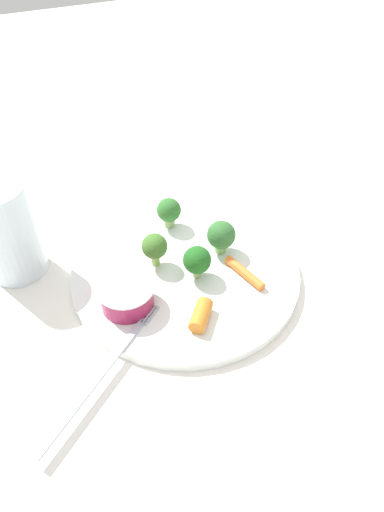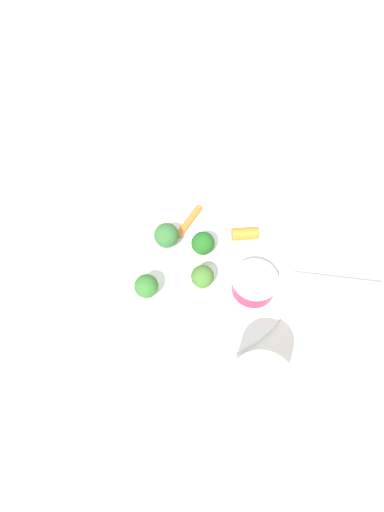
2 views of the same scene
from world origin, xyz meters
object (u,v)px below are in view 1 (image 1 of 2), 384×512
object	(u,v)px
broccoli_floret_3	(221,236)
fork	(106,369)
broccoli_floret_2	(169,211)
broccoli_floret_0	(155,247)
broccoli_floret_1	(197,260)
carrot_stick_0	(201,315)
carrot_stick_1	(244,273)
plate	(185,271)
drinking_glass	(7,232)
sauce_cup	(127,295)

from	to	relation	value
broccoli_floret_3	fork	size ratio (longest dim) A/B	0.28
broccoli_floret_2	fork	bearing A→B (deg)	140.69
broccoli_floret_0	broccoli_floret_1	size ratio (longest dim) A/B	1.05
carrot_stick_0	carrot_stick_1	distance (m)	0.08
plate	broccoli_floret_3	xyz separation A→B (m)	(0.01, -0.05, 0.03)
carrot_stick_0	drinking_glass	world-z (taller)	drinking_glass
drinking_glass	sauce_cup	bearing A→B (deg)	-141.21
plate	broccoli_floret_1	size ratio (longest dim) A/B	6.49
fork	broccoli_floret_3	bearing A→B (deg)	-60.53
broccoli_floret_0	fork	distance (m)	0.15
broccoli_floret_2	broccoli_floret_3	bearing A→B (deg)	-152.99
broccoli_floret_1	carrot_stick_0	world-z (taller)	broccoli_floret_1
plate	carrot_stick_0	distance (m)	0.08
broccoli_floret_0	broccoli_floret_3	xyz separation A→B (m)	(-0.01, -0.08, -0.00)
plate	broccoli_floret_1	world-z (taller)	broccoli_floret_1
broccoli_floret_2	drinking_glass	xyz separation A→B (m)	(0.02, 0.19, 0.02)
broccoli_floret_0	fork	xyz separation A→B (m)	(-0.11, 0.10, -0.03)
sauce_cup	broccoli_floret_1	distance (m)	0.09
plate	fork	size ratio (longest dim) A/B	1.72
plate	broccoli_floret_2	world-z (taller)	broccoli_floret_2
carrot_stick_1	fork	xyz separation A→B (m)	(-0.05, 0.18, -0.00)
sauce_cup	drinking_glass	world-z (taller)	drinking_glass
plate	broccoli_floret_2	xyz separation A→B (m)	(0.08, -0.01, 0.03)
plate	sauce_cup	size ratio (longest dim) A/B	4.43
carrot_stick_0	fork	xyz separation A→B (m)	(-0.01, 0.11, -0.01)
carrot_stick_0	broccoli_floret_1	bearing A→B (deg)	-22.38
broccoli_floret_3	carrot_stick_0	size ratio (longest dim) A/B	1.18
broccoli_floret_0	fork	bearing A→B (deg)	139.27
broccoli_floret_1	broccoli_floret_2	xyz separation A→B (m)	(0.10, -0.01, -0.00)
broccoli_floret_3	carrot_stick_1	size ratio (longest dim) A/B	0.74
plate	broccoli_floret_0	size ratio (longest dim) A/B	6.20
broccoli_floret_3	broccoli_floret_1	bearing A→B (deg)	119.98
broccoli_floret_1	drinking_glass	bearing A→B (deg)	58.12
broccoli_floret_0	broccoli_floret_1	xyz separation A→B (m)	(-0.04, -0.04, -0.00)
broccoli_floret_3	carrot_stick_0	world-z (taller)	broccoli_floret_3
broccoli_floret_1	drinking_glass	xyz separation A→B (m)	(0.11, 0.18, 0.02)
broccoli_floret_2	drinking_glass	distance (m)	0.19
broccoli_floret_2	broccoli_floret_3	size ratio (longest dim) A/B	0.94
carrot_stick_1	fork	distance (m)	0.19
sauce_cup	broccoli_floret_0	world-z (taller)	broccoli_floret_0
plate	carrot_stick_1	size ratio (longest dim) A/B	4.59
drinking_glass	fork	bearing A→B (deg)	-165.29
broccoli_floret_0	drinking_glass	xyz separation A→B (m)	(0.08, 0.15, 0.02)
plate	broccoli_floret_3	bearing A→B (deg)	-81.91
broccoli_floret_1	carrot_stick_1	xyz separation A→B (m)	(-0.02, -0.05, -0.02)
broccoli_floret_3	drinking_glass	world-z (taller)	drinking_glass
plate	carrot_stick_0	world-z (taller)	carrot_stick_0
drinking_glass	plate	bearing A→B (deg)	-118.38
broccoli_floret_1	broccoli_floret_3	distance (m)	0.05
broccoli_floret_1	broccoli_floret_3	world-z (taller)	broccoli_floret_3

